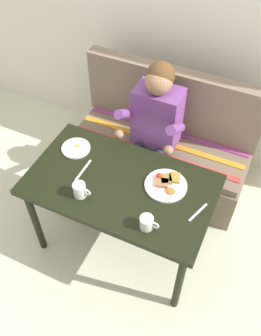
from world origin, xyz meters
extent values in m
plane|color=beige|center=(0.00, 0.00, 0.00)|extent=(8.00, 8.00, 0.00)
cube|color=silver|center=(0.00, 1.27, 1.30)|extent=(4.40, 0.10, 2.60)
cube|color=black|center=(0.00, 0.00, 0.71)|extent=(1.20, 0.70, 0.04)
cylinder|color=black|center=(-0.54, -0.29, 0.34)|extent=(0.05, 0.05, 0.69)
cylinder|color=black|center=(0.54, -0.29, 0.34)|extent=(0.05, 0.05, 0.69)
cylinder|color=black|center=(-0.54, 0.29, 0.34)|extent=(0.05, 0.05, 0.69)
cylinder|color=black|center=(0.54, 0.29, 0.34)|extent=(0.05, 0.05, 0.69)
cube|color=#796553|center=(0.00, 0.72, 0.20)|extent=(1.44, 0.56, 0.40)
cube|color=#74604C|center=(0.00, 0.72, 0.43)|extent=(1.40, 0.52, 0.06)
cube|color=#796553|center=(0.00, 0.94, 0.73)|extent=(1.44, 0.12, 0.54)
cube|color=#C63D33|center=(0.00, 0.58, 0.46)|extent=(1.38, 0.05, 0.01)
cube|color=orange|center=(0.00, 0.72, 0.46)|extent=(1.38, 0.05, 0.01)
cube|color=#93387A|center=(0.00, 0.86, 0.46)|extent=(1.38, 0.05, 0.01)
cube|color=#723D85|center=(-0.02, 0.66, 0.76)|extent=(0.34, 0.22, 0.48)
sphere|color=#9E7051|center=(-0.02, 0.64, 1.09)|extent=(0.19, 0.19, 0.19)
sphere|color=brown|center=(-0.02, 0.67, 1.12)|extent=(0.19, 0.19, 0.19)
cylinder|color=#723D85|center=(-0.21, 0.52, 0.83)|extent=(0.07, 0.29, 0.23)
cylinder|color=#723D85|center=(0.17, 0.52, 0.83)|extent=(0.07, 0.29, 0.23)
sphere|color=#9E7051|center=(-0.21, 0.40, 0.73)|extent=(0.07, 0.07, 0.07)
sphere|color=#9E7051|center=(0.17, 0.40, 0.73)|extent=(0.07, 0.07, 0.07)
cylinder|color=#232333|center=(-0.10, 0.49, 0.52)|extent=(0.09, 0.34, 0.09)
cylinder|color=#232333|center=(-0.10, 0.32, 0.26)|extent=(0.08, 0.08, 0.52)
cube|color=black|center=(-0.10, 0.26, 0.03)|extent=(0.09, 0.20, 0.05)
cylinder|color=#232333|center=(0.07, 0.49, 0.52)|extent=(0.09, 0.34, 0.09)
cylinder|color=#232333|center=(0.07, 0.32, 0.26)|extent=(0.08, 0.08, 0.52)
cube|color=black|center=(0.07, 0.26, 0.03)|extent=(0.09, 0.20, 0.05)
cylinder|color=white|center=(0.27, 0.10, 0.74)|extent=(0.27, 0.27, 0.02)
cube|color=olive|center=(0.30, 0.16, 0.76)|extent=(0.09, 0.10, 0.02)
cube|color=olive|center=(0.26, 0.13, 0.76)|extent=(0.10, 0.10, 0.02)
cube|color=#995F3C|center=(0.24, 0.09, 0.76)|extent=(0.10, 0.09, 0.02)
sphere|color=red|center=(0.21, 0.13, 0.76)|extent=(0.04, 0.04, 0.04)
ellipsoid|color=#CC6623|center=(0.32, 0.06, 0.76)|extent=(0.06, 0.05, 0.02)
cylinder|color=white|center=(-0.41, 0.14, 0.74)|extent=(0.20, 0.20, 0.01)
ellipsoid|color=white|center=(-0.41, 0.14, 0.75)|extent=(0.09, 0.08, 0.01)
sphere|color=yellow|center=(-0.40, 0.15, 0.76)|extent=(0.03, 0.03, 0.03)
cylinder|color=white|center=(-0.18, -0.19, 0.78)|extent=(0.08, 0.08, 0.10)
cylinder|color=brown|center=(-0.18, -0.19, 0.82)|extent=(0.07, 0.07, 0.01)
torus|color=white|center=(-0.13, -0.19, 0.78)|extent=(0.05, 0.01, 0.05)
cylinder|color=white|center=(0.28, -0.23, 0.77)|extent=(0.08, 0.08, 0.09)
cylinder|color=brown|center=(0.28, -0.23, 0.81)|extent=(0.07, 0.07, 0.01)
torus|color=white|center=(0.33, -0.23, 0.78)|extent=(0.05, 0.01, 0.05)
cube|color=silver|center=(0.52, -0.01, 0.73)|extent=(0.07, 0.16, 0.00)
cube|color=silver|center=(-0.27, -0.01, 0.73)|extent=(0.02, 0.20, 0.00)
camera|label=1|loc=(0.67, -1.29, 2.52)|focal=38.75mm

